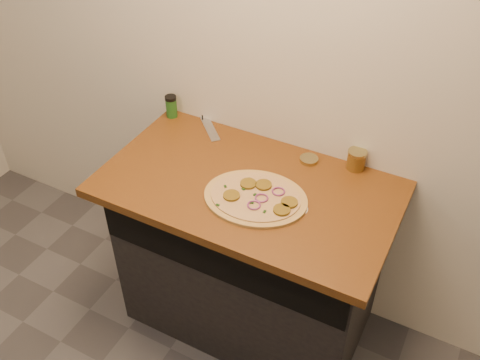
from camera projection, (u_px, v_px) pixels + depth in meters
The scene contains 8 objects.
cabinet at pixel (251, 258), 2.47m from camera, with size 1.10×0.60×0.86m, color black.
countertop at pixel (249, 188), 2.17m from camera, with size 1.20×0.70×0.04m, color brown.
pizza at pixel (256, 197), 2.08m from camera, with size 0.46×0.46×0.03m.
chefs_knife at pixel (205, 118), 2.52m from camera, with size 0.25×0.25×0.02m.
mason_jar_lid at pixel (309, 160), 2.27m from camera, with size 0.08×0.08×0.02m, color tan.
salsa_jar at pixel (356, 159), 2.21m from camera, with size 0.08×0.08×0.09m.
spice_shaker at pixel (171, 106), 2.51m from camera, with size 0.05×0.05×0.11m.
flour_spill at pixel (289, 206), 2.05m from camera, with size 0.15×0.15×0.00m, color silver.
Camera 1 is at (0.73, -0.06, 2.29)m, focal length 40.00 mm.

